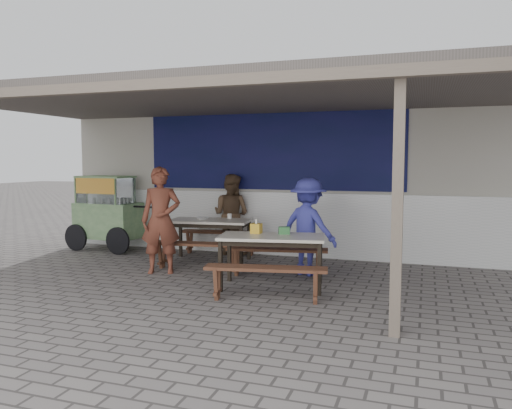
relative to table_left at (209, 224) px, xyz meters
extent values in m
plane|color=slate|center=(1.03, -1.99, -0.67)|extent=(60.00, 60.00, 0.00)
cube|color=#AFA89D|center=(1.03, 1.61, 1.08)|extent=(9.00, 1.20, 3.50)
cube|color=white|center=(1.03, 0.98, -0.07)|extent=(9.00, 0.10, 1.20)
cube|color=#110F47|center=(0.83, 0.99, 1.38)|extent=(5.00, 0.03, 1.60)
cube|color=#514A45|center=(1.03, -0.99, 2.08)|extent=(9.00, 4.20, 0.12)
cube|color=#706655|center=(1.03, -3.04, 1.98)|extent=(9.00, 0.12, 0.12)
cube|color=#706655|center=(3.38, -2.89, 0.68)|extent=(0.11, 0.11, 2.70)
cube|color=silver|center=(0.00, 0.00, 0.06)|extent=(1.52, 0.91, 0.04)
cube|color=black|center=(0.00, 0.00, 0.00)|extent=(1.40, 0.80, 0.06)
cube|color=black|center=(-0.61, -0.39, -0.32)|extent=(0.05, 0.05, 0.71)
cube|color=black|center=(0.69, -0.22, -0.32)|extent=(0.05, 0.05, 0.71)
cube|color=black|center=(-0.69, 0.22, -0.32)|extent=(0.05, 0.05, 0.71)
cube|color=black|center=(0.61, 0.39, -0.32)|extent=(0.05, 0.05, 0.71)
cube|color=brown|center=(0.09, -0.70, -0.24)|extent=(1.56, 0.47, 0.04)
cube|color=brown|center=(-0.52, -0.77, -0.47)|extent=(0.09, 0.28, 0.41)
cube|color=brown|center=(0.70, -0.62, -0.47)|extent=(0.09, 0.28, 0.41)
cube|color=brown|center=(-0.09, 0.70, -0.24)|extent=(1.56, 0.47, 0.04)
cube|color=brown|center=(-0.70, 0.62, -0.47)|extent=(0.09, 0.28, 0.41)
cube|color=brown|center=(0.52, 0.77, -0.47)|extent=(0.09, 0.28, 0.41)
cube|color=silver|center=(1.61, -1.44, 0.06)|extent=(1.57, 0.99, 0.04)
cube|color=black|center=(1.61, -1.44, 0.00)|extent=(1.46, 0.88, 0.06)
cube|color=black|center=(1.01, -1.87, -0.32)|extent=(0.05, 0.05, 0.71)
cube|color=black|center=(2.33, -1.62, -0.32)|extent=(0.05, 0.05, 0.71)
cube|color=black|center=(0.89, -1.26, -0.32)|extent=(0.05, 0.05, 0.71)
cube|color=black|center=(2.21, -1.02, -0.32)|extent=(0.05, 0.05, 0.71)
cube|color=brown|center=(1.74, -2.12, -0.24)|extent=(1.59, 0.56, 0.04)
cube|color=brown|center=(1.12, -2.24, -0.47)|extent=(0.10, 0.28, 0.41)
cube|color=brown|center=(2.36, -2.01, -0.47)|extent=(0.10, 0.28, 0.41)
cube|color=brown|center=(1.48, -0.76, -0.24)|extent=(1.59, 0.56, 0.04)
cube|color=brown|center=(0.86, -0.88, -0.47)|extent=(0.10, 0.28, 0.41)
cube|color=brown|center=(2.10, -0.65, -0.47)|extent=(0.10, 0.28, 0.41)
cube|color=#85A76F|center=(-2.41, 0.41, -0.05)|extent=(1.34, 0.78, 0.67)
cube|color=#85A76F|center=(-2.41, 0.41, -0.41)|extent=(1.29, 0.74, 0.05)
cylinder|color=black|center=(-2.96, 0.09, -0.41)|extent=(0.54, 0.10, 0.53)
cylinder|color=black|center=(-1.92, 0.00, -0.41)|extent=(0.54, 0.10, 0.53)
cube|color=silver|center=(-2.46, 0.41, 0.54)|extent=(1.09, 0.66, 0.52)
cube|color=#85A76F|center=(-2.46, 0.41, 0.80)|extent=(1.14, 0.70, 0.04)
cube|color=#D85D32|center=(-2.48, 0.11, 0.63)|extent=(0.95, 0.10, 0.30)
cylinder|color=black|center=(-1.65, 0.34, 0.23)|extent=(0.67, 0.10, 0.04)
imported|color=brown|center=(-0.35, -1.10, 0.18)|extent=(0.73, 0.60, 1.71)
imported|color=brown|center=(0.12, 0.76, 0.10)|extent=(0.82, 0.68, 1.54)
imported|color=#3C3EA6|center=(1.90, -0.46, 0.09)|extent=(1.13, 0.90, 1.53)
cube|color=gold|center=(1.34, -1.31, 0.15)|extent=(0.14, 0.14, 0.14)
cube|color=#33743B|center=(1.74, -1.26, 0.13)|extent=(0.18, 0.15, 0.10)
cylinder|color=white|center=(0.28, 0.28, 0.12)|extent=(0.08, 0.08, 0.09)
imported|color=silver|center=(-0.11, -0.05, 0.10)|extent=(0.27, 0.27, 0.05)
camera|label=1|loc=(3.64, -8.07, 1.12)|focal=35.00mm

